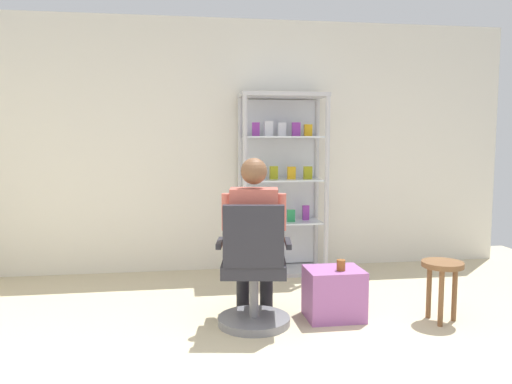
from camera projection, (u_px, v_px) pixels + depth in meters
name	position (u px, v px, depth m)	size (l,w,h in m)	color
back_wall	(241.00, 146.00, 5.56)	(6.00, 0.10, 2.70)	silver
display_cabinet_main	(281.00, 182.00, 5.43)	(0.90, 0.45, 1.90)	#B7B7BC
office_chair	(254.00, 277.00, 3.84)	(0.60, 0.56, 0.96)	slate
seated_shopkeeper	(254.00, 231.00, 3.97)	(0.53, 0.60, 1.29)	black
storage_crate	(334.00, 293.00, 4.06)	(0.44, 0.36, 0.40)	#9E599E
tea_glass	(341.00, 265.00, 3.98)	(0.07, 0.07, 0.09)	brown
wooden_stool	(442.00, 274.00, 3.96)	(0.32, 0.32, 0.48)	brown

